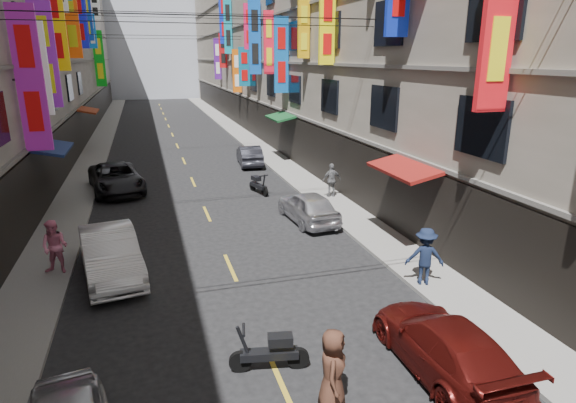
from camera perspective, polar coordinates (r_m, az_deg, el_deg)
sidewalk_left at (r=39.44m, az=-21.75°, el=5.79°), size 2.00×90.00×0.12m
sidewalk_right at (r=40.15m, az=-4.37°, el=7.11°), size 2.00×90.00×0.12m
building_row_right at (r=41.37m, az=4.00°, el=20.50°), size 10.14×90.00×19.00m
haze_block at (r=88.83m, az=-15.94°, el=18.88°), size 18.00×8.00×22.00m
shop_signage at (r=31.52m, az=-13.54°, el=20.70°), size 14.00×55.00×12.36m
street_awnings at (r=23.03m, az=-13.72°, el=6.91°), size 13.99×35.20×0.41m
overhead_cables at (r=26.88m, az=-12.31°, el=20.77°), size 14.00×38.04×1.24m
lane_markings at (r=36.41m, az=-12.65°, el=5.67°), size 0.12×80.20×0.01m
scooter_crossing at (r=11.22m, az=-2.07°, el=-17.44°), size 1.79×0.62×1.14m
scooter_far_right at (r=24.78m, az=-3.55°, el=1.97°), size 0.71×1.77×1.14m
car_left_mid at (r=16.37m, az=-20.33°, el=-5.79°), size 2.34×4.83×1.53m
car_left_far at (r=26.52m, az=-19.70°, el=2.63°), size 3.25×5.54×1.45m
car_right_near at (r=11.61m, az=18.11°, el=-15.92°), size 1.83×4.42×1.28m
car_right_mid at (r=20.38m, az=2.39°, el=-0.61°), size 1.89×4.06×1.34m
car_right_far at (r=31.38m, az=-4.60°, el=5.47°), size 1.70×4.00×1.28m
pedestrian_lfar at (r=16.94m, az=-25.91°, el=-4.87°), size 0.99×0.83×1.75m
pedestrian_rnear at (r=15.11m, az=15.93°, el=-6.25°), size 1.29×0.98×1.77m
pedestrian_rfar at (r=23.71m, az=5.20°, el=2.53°), size 1.00×0.60×1.67m
pedestrian_crossing at (r=10.01m, az=5.30°, el=-19.28°), size 0.88×1.01×1.74m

